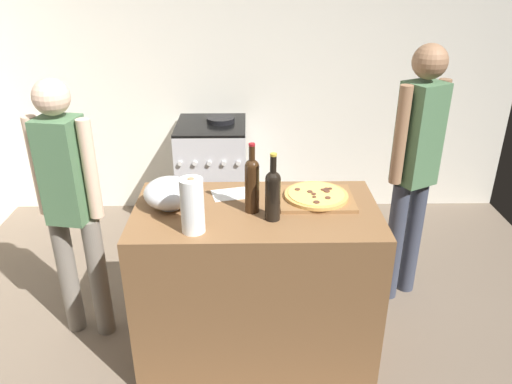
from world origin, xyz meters
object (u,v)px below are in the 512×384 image
Objects in this scene: paper_towel_roll at (192,206)px; person_in_red at (415,162)px; person_in_stripes at (70,200)px; pizza at (316,195)px; stove at (213,175)px; wine_bottle_dark at (252,182)px; wine_bottle_amber at (273,192)px; mixing_bowl at (169,193)px.

person_in_red reaches higher than paper_towel_roll.
pizza is at bearing -3.77° from person_in_stripes.
person_in_red is at bearing 9.77° from person_in_stripes.
paper_towel_roll is 0.29× the size of stove.
stove is at bearing 114.57° from pizza.
wine_bottle_dark is at bearing -151.21° from person_in_red.
stove is (-0.03, 1.78, -0.61)m from paper_towel_roll.
stove is at bearing 104.14° from wine_bottle_amber.
paper_towel_roll reaches higher than pizza.
person_in_stripes is 0.93× the size of person_in_red.
stove is (-0.32, 1.57, -0.64)m from wine_bottle_dark.
wine_bottle_amber is 0.37× the size of stove.
pizza is 1.29× the size of mixing_bowl.
paper_towel_roll reaches higher than stove.
person_in_stripes is at bearing 176.23° from pizza.
wine_bottle_amber is (0.53, -0.14, 0.07)m from mixing_bowl.
paper_towel_roll is 0.75× the size of wine_bottle_dark.
wine_bottle_amber is 0.13m from wine_bottle_dark.
mixing_bowl is 0.16× the size of person_in_red.
person_in_red reaches higher than stove.
person_in_stripes is (-0.73, 0.41, -0.17)m from paper_towel_roll.
wine_bottle_amber reaches higher than pizza.
pizza is 0.20× the size of person_in_red.
paper_towel_roll is 0.35m from wine_bottle_dark.
paper_towel_roll is at bearing -149.61° from person_in_red.
wine_bottle_dark reaches higher than stove.
wine_bottle_amber is 1.17m from person_in_stripes.
pizza is 0.34m from wine_bottle_amber.
wine_bottle_dark is (0.28, 0.20, 0.03)m from paper_towel_roll.
person_in_red reaches higher than person_in_stripes.
stove is 1.76m from person_in_red.
mixing_bowl is 0.76× the size of wine_bottle_amber.
person_in_stripes reaches higher than paper_towel_roll.
person_in_stripes is (-1.12, 0.30, -0.18)m from wine_bottle_amber.
wine_bottle_dark reaches higher than wine_bottle_amber.
stove is at bearing 142.78° from person_in_red.
paper_towel_roll is 0.86m from person_in_stripes.
wine_bottle_dark is at bearing 35.75° from paper_towel_roll.
wine_bottle_amber is at bearing -139.86° from pizza.
person_in_stripes is at bearing 168.34° from wine_bottle_dark.
person_in_stripes is (-1.01, 0.21, -0.19)m from wine_bottle_dark.
person_in_red is (0.92, 0.65, -0.10)m from wine_bottle_amber.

